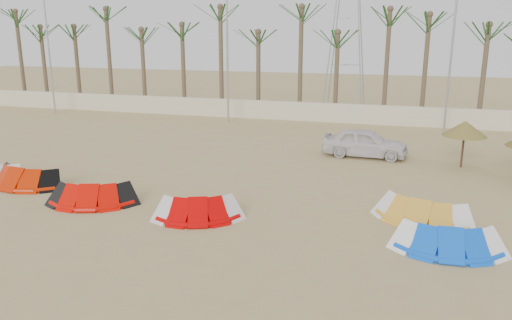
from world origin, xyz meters
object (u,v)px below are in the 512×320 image
(kite_red_right, at_px, (202,206))
(car, at_px, (365,143))
(kite_red_left, at_px, (29,174))
(kite_orange, at_px, (422,208))
(kite_blue, at_px, (448,235))
(parasol_left, at_px, (465,129))
(kite_red_mid, at_px, (97,192))

(kite_red_right, relative_size, car, 0.80)
(kite_red_left, distance_m, kite_orange, 15.55)
(kite_red_left, relative_size, kite_blue, 1.13)
(kite_red_right, bearing_deg, parasol_left, 45.01)
(kite_red_left, height_order, parasol_left, parasol_left)
(kite_red_right, xyz_separation_m, car, (4.75, 10.04, 0.30))
(kite_orange, bearing_deg, car, 106.86)
(kite_red_right, bearing_deg, kite_red_left, 169.56)
(kite_red_left, distance_m, parasol_left, 19.22)
(kite_red_mid, distance_m, kite_blue, 12.21)
(kite_red_mid, distance_m, parasol_left, 16.27)
(parasol_left, xyz_separation_m, car, (-4.49, 0.80, -1.12))
(kite_blue, height_order, parasol_left, parasol_left)
(kite_red_mid, relative_size, kite_orange, 1.00)
(parasol_left, relative_size, car, 0.52)
(kite_blue, bearing_deg, kite_orange, 106.39)
(kite_blue, bearing_deg, kite_red_right, 177.25)
(kite_red_left, xyz_separation_m, parasol_left, (17.56, 7.70, 1.41))
(car, bearing_deg, kite_red_left, 125.23)
(kite_red_left, bearing_deg, parasol_left, 23.69)
(kite_red_left, relative_size, kite_red_right, 1.08)
(kite_red_right, xyz_separation_m, parasol_left, (9.23, 9.24, 1.42))
(kite_blue, bearing_deg, parasol_left, 82.02)
(kite_orange, bearing_deg, kite_red_left, -178.80)
(kite_orange, relative_size, car, 0.85)
(kite_red_right, bearing_deg, car, 64.69)
(kite_red_mid, bearing_deg, kite_red_right, -4.31)
(car, bearing_deg, kite_orange, -160.97)
(kite_orange, xyz_separation_m, parasol_left, (2.01, 7.38, 1.42))
(kite_blue, bearing_deg, kite_red_mid, 176.70)
(kite_red_right, relative_size, kite_orange, 0.94)
(kite_blue, xyz_separation_m, parasol_left, (1.35, 9.61, 1.42))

